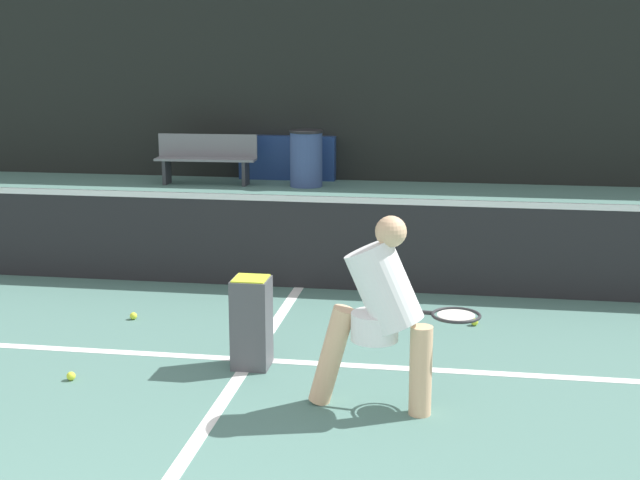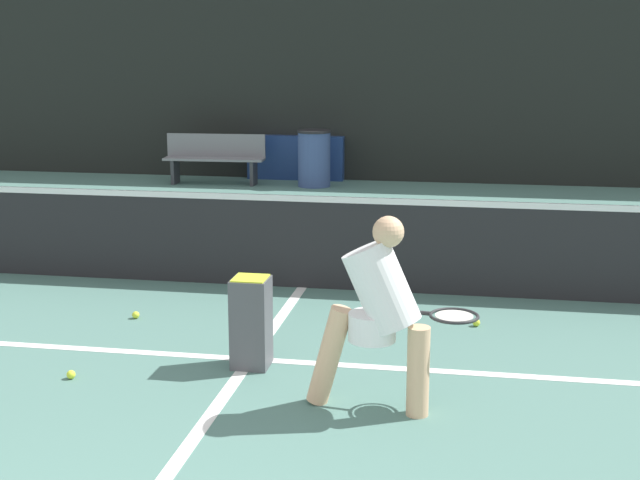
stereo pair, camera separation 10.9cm
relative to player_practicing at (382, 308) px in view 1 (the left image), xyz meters
name	(u,v)px [view 1 (the left image)]	position (x,y,z in m)	size (l,w,h in m)	color
court_service_line	(251,359)	(-1.10, 0.79, -0.72)	(8.25, 0.10, 0.01)	white
court_center_mark	(239,376)	(-1.10, 0.43, -0.72)	(0.10, 4.98, 0.01)	white
net	(299,239)	(-1.10, 2.92, -0.21)	(11.09, 0.09, 1.07)	slate
fence_back	(372,80)	(-1.10, 10.06, 1.05)	(24.00, 0.06, 3.55)	black
player_practicing	(382,308)	(0.00, 0.00, 0.00)	(1.20, 0.56, 1.36)	#DBAD84
tennis_ball_scattered_1	(71,376)	(-2.32, 0.16, -0.69)	(0.07, 0.07, 0.07)	#D1E033
tennis_ball_scattered_2	(256,320)	(-1.27, 1.69, -0.69)	(0.07, 0.07, 0.07)	#D1E033
tennis_ball_scattered_3	(475,322)	(0.65, 1.95, -0.69)	(0.07, 0.07, 0.07)	#D1E033
tennis_ball_scattered_4	(133,316)	(-2.39, 1.64, -0.69)	(0.07, 0.07, 0.07)	#D1E033
ball_hopper	(251,320)	(-1.06, 0.66, -0.35)	(0.28, 0.28, 0.71)	#4C4C51
courtside_bench	(207,157)	(-3.89, 9.21, -0.25)	(1.76, 0.46, 0.86)	slate
trash_bin	(306,158)	(-2.13, 9.23, -0.24)	(0.58, 0.58, 0.96)	#384C7F
parked_car	(308,136)	(-2.59, 12.01, -0.17)	(1.75, 4.51, 1.31)	navy
building_far	(413,29)	(-1.10, 22.11, 2.06)	(36.00, 2.40, 5.56)	#B2ADA3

